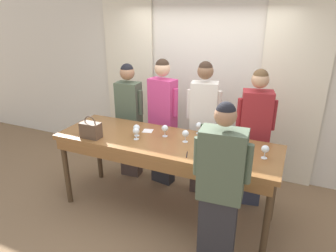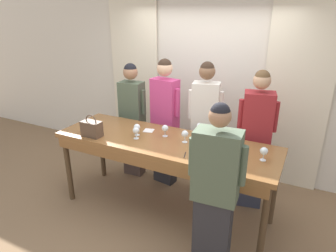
{
  "view_description": "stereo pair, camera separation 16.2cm",
  "coord_description": "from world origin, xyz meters",
  "px_view_note": "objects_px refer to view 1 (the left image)",
  "views": [
    {
      "loc": [
        1.34,
        -2.96,
        2.45
      ],
      "look_at": [
        0.0,
        0.09,
        1.15
      ],
      "focal_mm": 32.0,
      "sensor_mm": 36.0,
      "label": 1
    },
    {
      "loc": [
        1.49,
        -2.89,
        2.45
      ],
      "look_at": [
        0.0,
        0.09,
        1.15
      ],
      "focal_mm": 32.0,
      "sensor_mm": 36.0,
      "label": 2
    }
  ],
  "objects_px": {
    "wine_glass_front_right": "(199,126)",
    "wine_glass_center_mid": "(265,149)",
    "tasting_bar": "(164,148)",
    "guest_striped_shirt": "(254,138)",
    "wine_glass_front_left": "(165,129)",
    "wine_glass_center_left": "(136,131)",
    "guest_pink_top": "(163,121)",
    "wine_glass_center_right": "(137,128)",
    "guest_olive_jacket": "(129,119)",
    "guest_cream_sweater": "(203,127)",
    "wine_bottle": "(201,142)",
    "handbag": "(91,130)",
    "host_pouring": "(220,192)",
    "wine_glass_front_mid": "(185,134)"
  },
  "relations": [
    {
      "from": "tasting_bar",
      "to": "wine_glass_front_left",
      "type": "bearing_deg",
      "value": 110.99
    },
    {
      "from": "guest_pink_top",
      "to": "wine_glass_front_left",
      "type": "bearing_deg",
      "value": -62.66
    },
    {
      "from": "wine_glass_front_left",
      "to": "guest_olive_jacket",
      "type": "relative_size",
      "value": 0.08
    },
    {
      "from": "guest_olive_jacket",
      "to": "guest_cream_sweater",
      "type": "distance_m",
      "value": 1.14
    },
    {
      "from": "handbag",
      "to": "wine_glass_center_right",
      "type": "height_order",
      "value": "handbag"
    },
    {
      "from": "wine_glass_center_mid",
      "to": "wine_glass_center_right",
      "type": "relative_size",
      "value": 1.0
    },
    {
      "from": "wine_glass_center_left",
      "to": "host_pouring",
      "type": "height_order",
      "value": "host_pouring"
    },
    {
      "from": "guest_cream_sweater",
      "to": "guest_pink_top",
      "type": "bearing_deg",
      "value": -180.0
    },
    {
      "from": "wine_glass_center_right",
      "to": "guest_striped_shirt",
      "type": "bearing_deg",
      "value": 26.65
    },
    {
      "from": "wine_glass_front_right",
      "to": "guest_striped_shirt",
      "type": "height_order",
      "value": "guest_striped_shirt"
    },
    {
      "from": "guest_pink_top",
      "to": "wine_glass_center_right",
      "type": "bearing_deg",
      "value": -94.17
    },
    {
      "from": "guest_olive_jacket",
      "to": "guest_pink_top",
      "type": "relative_size",
      "value": 0.95
    },
    {
      "from": "wine_glass_center_mid",
      "to": "host_pouring",
      "type": "distance_m",
      "value": 0.74
    },
    {
      "from": "guest_striped_shirt",
      "to": "wine_glass_front_left",
      "type": "bearing_deg",
      "value": -151.57
    },
    {
      "from": "wine_glass_front_right",
      "to": "wine_glass_center_mid",
      "type": "bearing_deg",
      "value": -22.9
    },
    {
      "from": "wine_glass_front_mid",
      "to": "wine_glass_front_right",
      "type": "xyz_separation_m",
      "value": [
        0.06,
        0.31,
        -0.0
      ]
    },
    {
      "from": "wine_glass_center_right",
      "to": "wine_glass_center_mid",
      "type": "bearing_deg",
      "value": 0.82
    },
    {
      "from": "wine_glass_front_right",
      "to": "handbag",
      "type": "bearing_deg",
      "value": -150.66
    },
    {
      "from": "wine_glass_front_mid",
      "to": "guest_striped_shirt",
      "type": "bearing_deg",
      "value": 40.04
    },
    {
      "from": "wine_glass_center_left",
      "to": "handbag",
      "type": "bearing_deg",
      "value": -161.2
    },
    {
      "from": "handbag",
      "to": "guest_pink_top",
      "type": "distance_m",
      "value": 1.07
    },
    {
      "from": "tasting_bar",
      "to": "wine_glass_center_right",
      "type": "relative_size",
      "value": 18.35
    },
    {
      "from": "wine_glass_front_mid",
      "to": "wine_glass_front_right",
      "type": "relative_size",
      "value": 1.0
    },
    {
      "from": "wine_glass_front_right",
      "to": "wine_glass_center_right",
      "type": "xyz_separation_m",
      "value": [
        -0.67,
        -0.37,
        0.0
      ]
    },
    {
      "from": "handbag",
      "to": "wine_glass_front_right",
      "type": "distance_m",
      "value": 1.32
    },
    {
      "from": "wine_glass_front_left",
      "to": "wine_glass_center_mid",
      "type": "height_order",
      "value": "same"
    },
    {
      "from": "wine_glass_center_left",
      "to": "wine_glass_center_mid",
      "type": "relative_size",
      "value": 1.0
    },
    {
      "from": "wine_bottle",
      "to": "guest_striped_shirt",
      "type": "relative_size",
      "value": 0.18
    },
    {
      "from": "wine_bottle",
      "to": "wine_glass_center_right",
      "type": "distance_m",
      "value": 0.87
    },
    {
      "from": "handbag",
      "to": "wine_glass_center_left",
      "type": "bearing_deg",
      "value": 18.8
    },
    {
      "from": "wine_glass_front_left",
      "to": "wine_glass_center_left",
      "type": "xyz_separation_m",
      "value": [
        -0.28,
        -0.22,
        0.0
      ]
    },
    {
      "from": "wine_glass_center_mid",
      "to": "host_pouring",
      "type": "xyz_separation_m",
      "value": [
        -0.3,
        -0.64,
        -0.2
      ]
    },
    {
      "from": "wine_glass_front_left",
      "to": "wine_glass_center_left",
      "type": "distance_m",
      "value": 0.35
    },
    {
      "from": "wine_glass_center_right",
      "to": "guest_pink_top",
      "type": "bearing_deg",
      "value": 85.83
    },
    {
      "from": "wine_bottle",
      "to": "host_pouring",
      "type": "bearing_deg",
      "value": -54.93
    },
    {
      "from": "wine_glass_center_mid",
      "to": "guest_cream_sweater",
      "type": "distance_m",
      "value": 1.08
    },
    {
      "from": "wine_glass_center_left",
      "to": "wine_bottle",
      "type": "bearing_deg",
      "value": -2.09
    },
    {
      "from": "wine_glass_center_left",
      "to": "guest_pink_top",
      "type": "xyz_separation_m",
      "value": [
        0.0,
        0.75,
        -0.12
      ]
    },
    {
      "from": "wine_glass_center_left",
      "to": "guest_striped_shirt",
      "type": "height_order",
      "value": "guest_striped_shirt"
    },
    {
      "from": "tasting_bar",
      "to": "guest_striped_shirt",
      "type": "distance_m",
      "value": 1.15
    },
    {
      "from": "wine_glass_front_mid",
      "to": "host_pouring",
      "type": "height_order",
      "value": "host_pouring"
    },
    {
      "from": "wine_bottle",
      "to": "wine_glass_center_right",
      "type": "relative_size",
      "value": 2.26
    },
    {
      "from": "guest_pink_top",
      "to": "guest_cream_sweater",
      "type": "xyz_separation_m",
      "value": [
        0.59,
        0.0,
        0.0
      ]
    },
    {
      "from": "handbag",
      "to": "guest_cream_sweater",
      "type": "xyz_separation_m",
      "value": [
        1.12,
        0.93,
        -0.12
      ]
    },
    {
      "from": "guest_striped_shirt",
      "to": "handbag",
      "type": "bearing_deg",
      "value": -152.5
    },
    {
      "from": "wine_glass_front_left",
      "to": "wine_glass_center_left",
      "type": "bearing_deg",
      "value": -141.9
    },
    {
      "from": "wine_glass_front_left",
      "to": "wine_glass_front_mid",
      "type": "xyz_separation_m",
      "value": [
        0.29,
        -0.05,
        0.0
      ]
    },
    {
      "from": "wine_glass_front_left",
      "to": "wine_glass_front_right",
      "type": "xyz_separation_m",
      "value": [
        0.35,
        0.25,
        0.0
      ]
    },
    {
      "from": "wine_glass_front_mid",
      "to": "guest_cream_sweater",
      "type": "bearing_deg",
      "value": 87.05
    },
    {
      "from": "wine_glass_front_left",
      "to": "guest_striped_shirt",
      "type": "distance_m",
      "value": 1.13
    }
  ]
}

